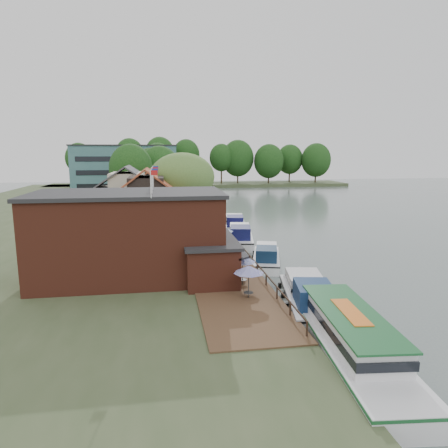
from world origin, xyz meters
name	(u,v)px	position (x,y,z in m)	size (l,w,h in m)	color
ground	(307,276)	(0.00, 0.00, 0.00)	(260.00, 260.00, 0.00)	#566463
land_bank	(61,219)	(-30.00, 35.00, 0.50)	(50.00, 140.00, 1.00)	#384728
quay_deck	(209,244)	(-8.00, 10.00, 1.05)	(6.00, 50.00, 0.10)	#47301E
quay_rail	(232,239)	(-5.30, 10.50, 1.50)	(0.20, 49.00, 1.00)	black
pub	(154,234)	(-14.00, -1.00, 4.65)	(20.00, 11.00, 7.30)	maroon
hotel_block	(126,170)	(-22.00, 70.00, 7.15)	(25.40, 12.40, 12.30)	#38666B
cottage_a	(147,205)	(-15.00, 14.00, 5.25)	(8.60, 7.60, 8.50)	black
cottage_b	(128,196)	(-18.00, 24.00, 5.25)	(9.60, 8.60, 8.50)	beige
cottage_c	(157,190)	(-14.00, 33.00, 5.25)	(7.60, 7.60, 8.50)	black
willow	(183,192)	(-10.50, 19.00, 6.21)	(8.60, 8.60, 10.43)	#476B2D
umbrella_0	(249,282)	(-7.26, -7.45, 2.29)	(2.20, 2.20, 2.38)	navy
umbrella_1	(243,270)	(-7.11, -4.52, 2.29)	(2.05, 2.05, 2.38)	navy
umbrella_2	(231,257)	(-7.30, -0.54, 2.29)	(2.16, 2.16, 2.38)	navy
umbrella_3	(222,242)	(-7.21, 5.69, 2.29)	(2.21, 2.21, 2.38)	navy
umbrella_4	(222,237)	(-6.83, 7.91, 2.29)	(2.44, 2.44, 2.38)	navy
cruiser_0	(308,293)	(-2.86, -7.72, 1.32)	(3.47, 10.73, 2.63)	silver
cruiser_1	(266,254)	(-2.81, 4.27, 1.11)	(2.98, 9.23, 2.21)	white
cruiser_2	(240,234)	(-3.64, 14.08, 1.30)	(3.44, 10.64, 2.61)	white
cruiser_3	(235,222)	(-2.75, 22.64, 1.26)	(3.35, 10.35, 2.53)	white
tour_boat	(354,340)	(-3.18, -15.40, 1.40)	(3.64, 12.88, 2.81)	silver
swan	(338,332)	(-2.44, -12.03, 0.22)	(0.44, 0.44, 0.44)	white
bank_tree_0	(131,176)	(-18.83, 43.04, 7.02)	(8.11, 8.11, 12.05)	#143811
bank_tree_1	(160,175)	(-13.55, 48.56, 6.89)	(8.60, 8.60, 11.78)	#143811
bank_tree_2	(150,173)	(-15.69, 59.81, 6.74)	(6.29, 6.29, 11.47)	#143811
bank_tree_3	(144,169)	(-17.86, 77.80, 6.98)	(6.43, 6.43, 11.95)	#143811
bank_tree_4	(159,165)	(-13.88, 87.77, 7.62)	(8.49, 8.49, 13.24)	#143811
bank_tree_5	(158,165)	(-14.29, 92.43, 7.69)	(8.44, 8.44, 13.37)	#143811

